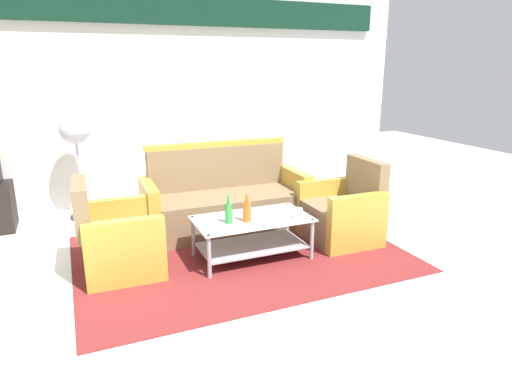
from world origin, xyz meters
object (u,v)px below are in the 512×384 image
(armchair_left, at_px, (118,241))
(pedestal_fan, at_px, (75,135))
(coffee_table, at_px, (252,232))
(bottle_orange, at_px, (247,211))
(armchair_right, at_px, (343,214))
(cup, at_px, (298,213))
(bottle_green, at_px, (229,213))
(couch, at_px, (225,203))

(armchair_left, distance_m, pedestal_fan, 1.86)
(armchair_left, bearing_deg, coffee_table, 81.71)
(pedestal_fan, bearing_deg, armchair_left, -82.30)
(bottle_orange, bearing_deg, armchair_right, 6.56)
(cup, bearing_deg, coffee_table, 155.96)
(coffee_table, distance_m, bottle_orange, 0.26)
(bottle_orange, bearing_deg, bottle_green, 170.14)
(bottle_green, relative_size, bottle_orange, 1.00)
(coffee_table, relative_size, bottle_green, 4.22)
(couch, height_order, armchair_right, couch)
(bottle_green, height_order, bottle_orange, same)
(armchair_left, distance_m, bottle_orange, 1.19)
(bottle_green, bearing_deg, coffee_table, 8.65)
(cup, bearing_deg, couch, 110.22)
(armchair_left, xyz_separation_m, bottle_orange, (1.13, -0.28, 0.22))
(couch, relative_size, armchair_left, 2.13)
(armchair_left, height_order, bottle_orange, armchair_left)
(armchair_right, distance_m, cup, 0.73)
(couch, xyz_separation_m, pedestal_fan, (-1.46, 1.06, 0.70))
(armchair_right, bearing_deg, pedestal_fan, 54.53)
(coffee_table, height_order, pedestal_fan, pedestal_fan)
(bottle_green, bearing_deg, cup, -12.24)
(bottle_green, xyz_separation_m, bottle_orange, (0.17, -0.03, 0.00))
(armchair_left, bearing_deg, bottle_orange, 77.81)
(coffee_table, bearing_deg, couch, 88.47)
(cup, relative_size, pedestal_fan, 0.08)
(armchair_right, height_order, pedestal_fan, pedestal_fan)
(coffee_table, relative_size, pedestal_fan, 0.87)
(couch, bearing_deg, bottle_orange, 84.83)
(coffee_table, bearing_deg, cup, -24.04)
(couch, relative_size, pedestal_fan, 1.43)
(armchair_left, height_order, armchair_right, same)
(armchair_right, relative_size, coffee_table, 0.77)
(armchair_right, xyz_separation_m, cup, (-0.67, -0.24, 0.17))
(coffee_table, bearing_deg, armchair_left, 170.07)
(couch, xyz_separation_m, armchair_left, (-1.24, -0.63, -0.03))
(couch, xyz_separation_m, coffee_table, (-0.02, -0.84, -0.04))
(armchair_left, distance_m, coffee_table, 1.23)
(bottle_green, distance_m, cup, 0.66)
(bottle_orange, xyz_separation_m, pedestal_fan, (-1.36, 1.97, 0.50))
(couch, relative_size, bottle_orange, 6.95)
(armchair_right, xyz_separation_m, bottle_orange, (-1.14, -0.13, 0.22))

